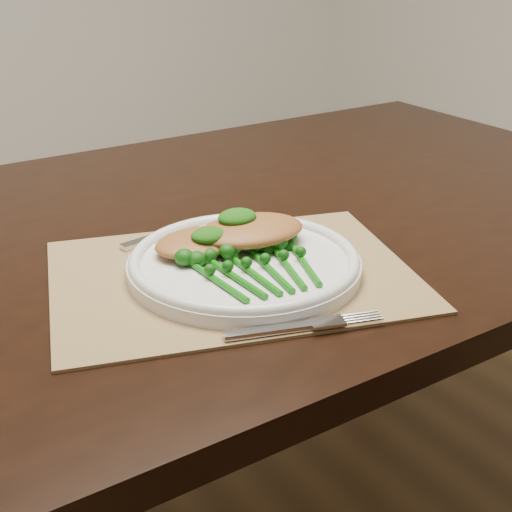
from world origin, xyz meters
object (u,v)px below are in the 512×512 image
dinner_plate (244,262)px  chicken_fillet_left (201,242)px  dining_table (218,419)px  placemat (232,275)px  broccolini_bundle (263,272)px

dinner_plate → chicken_fillet_left: bearing=120.7°
dining_table → placemat: 0.42m
dining_table → dinner_plate: dinner_plate is taller
chicken_fillet_left → broccolini_bundle: 0.11m
chicken_fillet_left → broccolini_bundle: (0.03, -0.10, -0.01)m
chicken_fillet_left → dining_table: bearing=56.1°
dinner_plate → broccolini_bundle: bearing=-96.8°
dining_table → chicken_fillet_left: bearing=-124.9°
dinner_plate → broccolini_bundle: 0.05m
dining_table → dinner_plate: (-0.06, -0.19, 0.39)m
placemat → dining_table: bearing=84.6°
dinner_plate → broccolini_bundle: broccolini_bundle is taller
placemat → dinner_plate: 0.02m
dining_table → placemat: placemat is taller
dinner_plate → dining_table: bearing=71.1°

